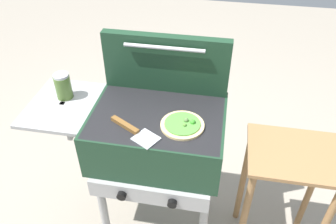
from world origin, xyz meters
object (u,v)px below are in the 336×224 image
pizza_veggie (183,125)px  prep_table (286,183)px  grill (155,137)px  sauce_jar (63,86)px  spatula (133,130)px

pizza_veggie → prep_table: pizza_veggie is taller
pizza_veggie → prep_table: (0.53, 0.06, -0.37)m
grill → pizza_veggie: size_ratio=4.83×
pizza_veggie → sauce_jar: 0.63m
sauce_jar → spatula: sauce_jar is taller
prep_table → grill: bearing=-179.6°
sauce_jar → prep_table: (1.14, -0.05, -0.42)m
grill → pizza_veggie: 0.22m
spatula → prep_table: size_ratio=0.33×
grill → pizza_veggie: bearing=-22.6°
grill → spatula: size_ratio=3.79×
grill → pizza_veggie: pizza_veggie is taller
spatula → sauce_jar: bearing=154.4°
spatula → prep_table: (0.74, 0.14, -0.36)m
pizza_veggie → grill: bearing=157.4°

